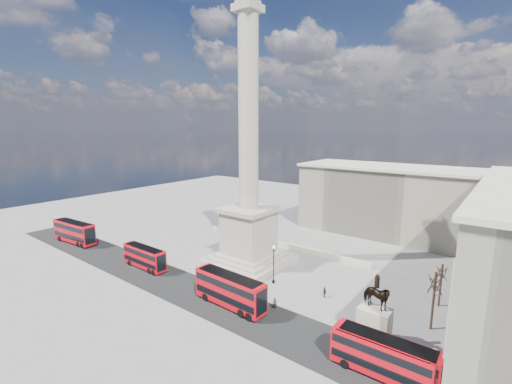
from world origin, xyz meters
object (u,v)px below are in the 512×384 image
object	(u,v)px
red_bus_d	(382,357)
pedestrian_crossing	(325,292)
nelsons_column	(249,196)
pedestrian_walking	(275,304)
red_bus_c	(386,357)
victorian_lamp	(274,261)
red_bus_e	(75,232)
pedestrian_standing	(381,336)
red_bus_a	(145,257)
equestrian_statue	(374,322)
red_bus_b	(230,290)

from	to	relation	value
red_bus_d	pedestrian_crossing	size ratio (longest dim) A/B	6.11
nelsons_column	pedestrian_crossing	size ratio (longest dim) A/B	29.60
nelsons_column	pedestrian_walking	world-z (taller)	nelsons_column
red_bus_c	victorian_lamp	world-z (taller)	victorian_lamp
red_bus_e	pedestrian_standing	distance (m)	66.66
red_bus_e	victorian_lamp	size ratio (longest dim) A/B	1.88
red_bus_c	red_bus_e	world-z (taller)	red_bus_e
red_bus_d	red_bus_e	distance (m)	68.33
red_bus_c	red_bus_e	xyz separation A→B (m)	(-68.68, 0.41, 0.34)
nelsons_column	red_bus_d	xyz separation A→B (m)	(30.29, -15.87, -10.74)
red_bus_a	equestrian_statue	distance (m)	41.46
victorian_lamp	equestrian_statue	bearing A→B (deg)	-19.62
red_bus_b	equestrian_statue	xyz separation A→B (m)	(19.63, 3.26, 0.72)
red_bus_a	red_bus_e	distance (m)	24.69
nelsons_column	red_bus_e	bearing A→B (deg)	-158.25
equestrian_statue	pedestrian_crossing	distance (m)	12.69
nelsons_column	red_bus_a	world-z (taller)	nelsons_column
red_bus_d	pedestrian_standing	distance (m)	6.29
nelsons_column	equestrian_statue	xyz separation A→B (m)	(27.98, -11.48, -9.69)
red_bus_c	pedestrian_standing	size ratio (longest dim) A/B	6.32
victorian_lamp	pedestrian_crossing	world-z (taller)	victorian_lamp
nelsons_column	red_bus_b	distance (m)	19.89
victorian_lamp	red_bus_c	bearing A→B (deg)	-26.67
red_bus_c	red_bus_d	world-z (taller)	red_bus_c
pedestrian_walking	nelsons_column	bearing A→B (deg)	110.35
nelsons_column	red_bus_a	bearing A→B (deg)	-133.69
pedestrian_crossing	red_bus_c	bearing A→B (deg)	177.84
nelsons_column	victorian_lamp	size ratio (longest dim) A/B	7.64
victorian_lamp	pedestrian_standing	xyz separation A→B (m)	(19.38, -5.29, -3.01)
red_bus_d	equestrian_statue	bearing A→B (deg)	116.96
red_bus_a	pedestrian_walking	bearing A→B (deg)	5.23
red_bus_b	pedestrian_standing	distance (m)	20.66
nelsons_column	red_bus_c	size ratio (longest dim) A/B	4.74
victorian_lamp	pedestrian_crossing	xyz separation A→B (m)	(8.99, 0.73, -3.00)
red_bus_c	pedestrian_crossing	world-z (taller)	red_bus_c
red_bus_c	red_bus_a	bearing A→B (deg)	177.40
pedestrian_standing	red_bus_a	bearing A→B (deg)	4.96
victorian_lamp	pedestrian_walking	bearing A→B (deg)	-53.96
red_bus_c	pedestrian_crossing	bearing A→B (deg)	136.93
equestrian_statue	red_bus_e	bearing A→B (deg)	-176.80
red_bus_d	pedestrian_walking	world-z (taller)	red_bus_d
red_bus_c	equestrian_statue	xyz separation A→B (m)	(-2.66, 4.10, 0.99)
victorian_lamp	pedestrian_walking	xyz separation A→B (m)	(4.93, -6.77, -2.98)
nelsons_column	victorian_lamp	xyz separation A→B (m)	(9.02, -4.73, -9.08)
pedestrian_walking	pedestrian_standing	bearing A→B (deg)	-24.29
red_bus_b	pedestrian_standing	bearing A→B (deg)	15.38
victorian_lamp	equestrian_statue	xyz separation A→B (m)	(18.96, -6.76, -0.61)
red_bus_d	pedestrian_standing	bearing A→B (deg)	107.10
red_bus_a	red_bus_d	bearing A→B (deg)	-2.45
red_bus_e	pedestrian_standing	bearing A→B (deg)	-0.58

